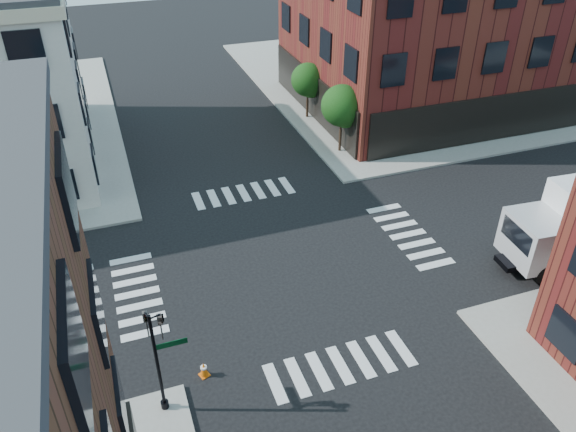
# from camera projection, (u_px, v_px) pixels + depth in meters

# --- Properties ---
(ground) EXTENTS (120.00, 120.00, 0.00)m
(ground) POSITION_uv_depth(u_px,v_px,m) (282.00, 262.00, 27.53)
(ground) COLOR black
(ground) RESTS_ON ground
(sidewalk_ne) EXTENTS (30.00, 30.00, 0.15)m
(sidewalk_ne) POSITION_uv_depth(u_px,v_px,m) (428.00, 76.00, 49.93)
(sidewalk_ne) COLOR gray
(sidewalk_ne) RESTS_ON ground
(building_ne) EXTENTS (25.00, 16.00, 12.00)m
(building_ne) POSITION_uv_depth(u_px,v_px,m) (468.00, 22.00, 42.61)
(building_ne) COLOR #4F1413
(building_ne) RESTS_ON ground
(tree_near) EXTENTS (2.69, 2.69, 4.49)m
(tree_near) POSITION_uv_depth(u_px,v_px,m) (343.00, 108.00, 35.79)
(tree_near) COLOR black
(tree_near) RESTS_ON ground
(tree_far) EXTENTS (2.43, 2.43, 4.07)m
(tree_far) POSITION_uv_depth(u_px,v_px,m) (309.00, 81.00, 40.68)
(tree_far) COLOR black
(tree_far) RESTS_ON ground
(signal_pole) EXTENTS (1.29, 1.24, 4.60)m
(signal_pole) POSITION_uv_depth(u_px,v_px,m) (157.00, 351.00, 18.82)
(signal_pole) COLOR black
(signal_pole) RESTS_ON ground
(traffic_cone) EXTENTS (0.46, 0.46, 0.66)m
(traffic_cone) POSITION_uv_depth(u_px,v_px,m) (204.00, 369.00, 21.43)
(traffic_cone) COLOR orange
(traffic_cone) RESTS_ON ground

